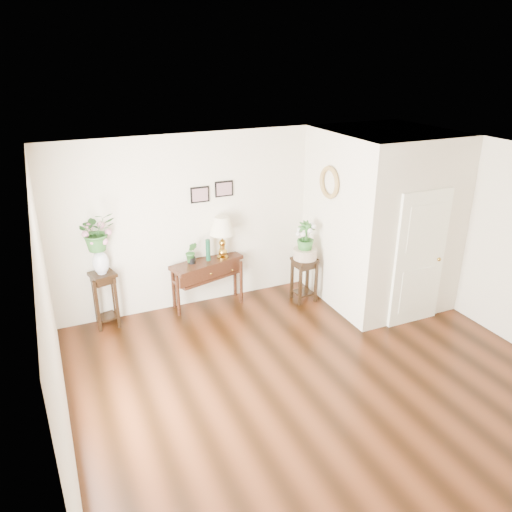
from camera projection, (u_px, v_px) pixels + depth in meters
floor at (321, 382)px, 6.38m from camera, size 6.00×5.50×0.02m
ceiling at (334, 165)px, 5.30m from camera, size 6.00×5.50×0.02m
wall_back at (239, 217)px, 8.16m from camera, size 6.00×0.02×2.80m
wall_left at (54, 339)px, 4.72m from camera, size 0.02×5.50×2.80m
wall_right at (512, 246)px, 6.96m from camera, size 0.02×5.50×2.80m
partition at (380, 217)px, 8.12m from camera, size 1.80×1.95×2.80m
door at (420, 259)px, 7.41m from camera, size 0.90×0.05×2.10m
art_print_left at (200, 195)px, 7.73m from camera, size 0.30×0.02×0.25m
art_print_right at (224, 189)px, 7.86m from camera, size 0.30×0.02×0.25m
wall_ornament at (329, 182)px, 7.62m from camera, size 0.07×0.51×0.51m
console_table at (208, 283)px, 8.15m from camera, size 1.26×0.71×0.80m
table_lamp at (222, 238)px, 7.97m from camera, size 0.47×0.47×0.71m
green_vase at (208, 251)px, 7.95m from camera, size 0.08×0.08×0.36m
potted_plant at (191, 253)px, 7.84m from camera, size 0.22×0.20×0.34m
plant_stand_a at (106, 299)px, 7.53m from camera, size 0.42×0.42×0.88m
porcelain_vase at (100, 259)px, 7.28m from camera, size 0.29×0.29×0.41m
lily_arrangement at (96, 229)px, 7.10m from camera, size 0.58×0.52×0.58m
plant_stand_b at (304, 279)px, 8.34m from camera, size 0.39×0.39×0.75m
ceramic_bowl at (305, 254)px, 8.16m from camera, size 0.39×0.39×0.17m
narcissus at (306, 237)px, 8.05m from camera, size 0.32×0.32×0.51m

